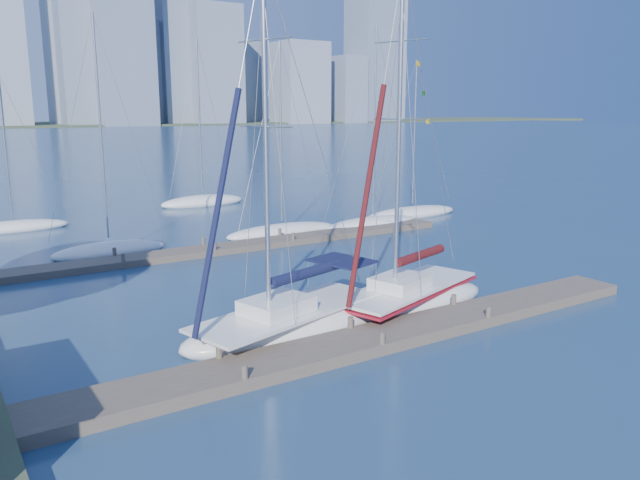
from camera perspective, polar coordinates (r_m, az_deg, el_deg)
ground at (r=21.70m, az=4.19°, el=-9.70°), size 700.00×700.00×0.00m
near_dock at (r=21.63m, az=4.19°, el=-9.20°), size 26.00×2.00×0.40m
far_dock at (r=35.94m, az=-8.63°, el=-0.75°), size 30.00×1.80×0.36m
sailboat_navy at (r=22.35m, az=-2.91°, el=-6.17°), size 8.65×4.81×13.28m
sailboat_maroon at (r=25.55m, az=7.97°, el=-3.78°), size 8.31×4.85×13.62m
bg_boat_1 at (r=36.67m, az=-18.70°, el=-0.85°), size 6.59×4.02×13.19m
bg_boat_3 at (r=40.32m, az=-3.49°, el=0.84°), size 8.08×4.56×12.35m
bg_boat_4 at (r=42.91m, az=4.85°, el=1.52°), size 7.78×2.38×13.56m
bg_boat_5 at (r=47.63m, az=8.42°, el=2.45°), size 8.43×2.81×11.76m
bg_boat_6 at (r=46.26m, az=-26.21°, el=1.04°), size 7.20×3.12×10.58m
bg_boat_7 at (r=53.59m, az=-10.67°, el=3.49°), size 7.67×5.13×13.93m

